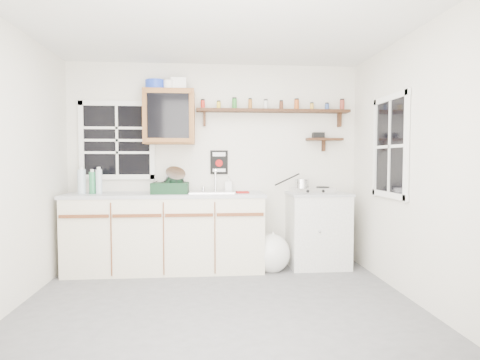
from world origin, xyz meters
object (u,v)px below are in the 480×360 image
main_cabinet (166,232)px  dish_rack (172,185)px  right_cabinet (318,230)px  upper_cabinet (169,117)px  spice_shelf (274,110)px  hotplate (312,190)px

main_cabinet → dish_rack: (0.07, -0.03, 0.56)m
right_cabinet → upper_cabinet: 2.26m
main_cabinet → spice_shelf: 1.98m
main_cabinet → right_cabinet: main_cabinet is taller
dish_rack → upper_cabinet: bearing=103.3°
upper_cabinet → spice_shelf: (1.28, 0.07, 0.10)m
hotplate → upper_cabinet: bearing=176.6°
right_cabinet → upper_cabinet: upper_cabinet is taller
main_cabinet → spice_shelf: spice_shelf is taller
main_cabinet → upper_cabinet: bearing=76.3°
hotplate → right_cabinet: bearing=15.7°
main_cabinet → right_cabinet: 1.84m
main_cabinet → hotplate: hotplate is taller
main_cabinet → hotplate: bearing=0.2°
upper_cabinet → hotplate: upper_cabinet is taller
spice_shelf → hotplate: spice_shelf is taller
right_cabinet → dish_rack: 1.85m
right_cabinet → spice_shelf: bearing=160.2°
spice_shelf → right_cabinet: bearing=-19.8°
main_cabinet → hotplate: 1.82m
spice_shelf → upper_cabinet: bearing=-176.9°
hotplate → dish_rack: bearing=-177.7°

